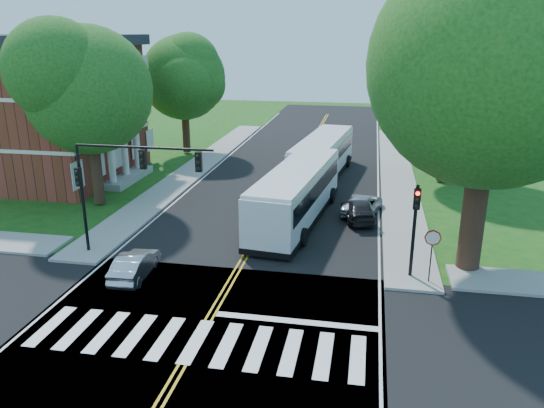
% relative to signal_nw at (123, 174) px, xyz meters
% --- Properties ---
extents(ground, '(140.00, 140.00, 0.00)m').
position_rel_signal_nw_xyz_m(ground, '(5.86, -6.43, -4.38)').
color(ground, '#134F15').
rests_on(ground, ground).
extents(road, '(14.00, 96.00, 0.01)m').
position_rel_signal_nw_xyz_m(road, '(5.86, 11.57, -4.37)').
color(road, black).
rests_on(road, ground).
extents(cross_road, '(60.00, 12.00, 0.01)m').
position_rel_signal_nw_xyz_m(cross_road, '(5.86, -6.43, -4.37)').
color(cross_road, black).
rests_on(cross_road, ground).
extents(center_line, '(0.36, 70.00, 0.01)m').
position_rel_signal_nw_xyz_m(center_line, '(5.86, 15.57, -4.36)').
color(center_line, gold).
rests_on(center_line, road).
extents(edge_line_w, '(0.12, 70.00, 0.01)m').
position_rel_signal_nw_xyz_m(edge_line_w, '(-0.94, 15.57, -4.36)').
color(edge_line_w, silver).
rests_on(edge_line_w, road).
extents(edge_line_e, '(0.12, 70.00, 0.01)m').
position_rel_signal_nw_xyz_m(edge_line_e, '(12.66, 15.57, -4.36)').
color(edge_line_e, silver).
rests_on(edge_line_e, road).
extents(crosswalk, '(12.60, 3.00, 0.01)m').
position_rel_signal_nw_xyz_m(crosswalk, '(5.86, -6.93, -4.36)').
color(crosswalk, silver).
rests_on(crosswalk, road).
extents(stop_bar, '(6.60, 0.40, 0.01)m').
position_rel_signal_nw_xyz_m(stop_bar, '(9.36, -4.83, -4.36)').
color(stop_bar, silver).
rests_on(stop_bar, road).
extents(sidewalk_nw, '(2.60, 40.00, 0.15)m').
position_rel_signal_nw_xyz_m(sidewalk_nw, '(-2.44, 18.57, -4.30)').
color(sidewalk_nw, gray).
rests_on(sidewalk_nw, ground).
extents(sidewalk_ne, '(2.60, 40.00, 0.15)m').
position_rel_signal_nw_xyz_m(sidewalk_ne, '(14.16, 18.57, -4.30)').
color(sidewalk_ne, gray).
rests_on(sidewalk_ne, ground).
extents(tree_ne_big, '(10.80, 10.80, 14.91)m').
position_rel_signal_nw_xyz_m(tree_ne_big, '(16.86, 1.57, 5.24)').
color(tree_ne_big, '#331C14').
rests_on(tree_ne_big, ground).
extents(tree_west_near, '(8.00, 8.00, 11.40)m').
position_rel_signal_nw_xyz_m(tree_west_near, '(-5.64, 7.57, 3.15)').
color(tree_west_near, '#331C14').
rests_on(tree_west_near, ground).
extents(tree_west_far, '(7.60, 7.60, 10.67)m').
position_rel_signal_nw_xyz_m(tree_west_far, '(-5.14, 23.57, 2.62)').
color(tree_west_far, '#331C14').
rests_on(tree_west_far, ground).
extents(tree_east_mid, '(8.40, 8.40, 11.93)m').
position_rel_signal_nw_xyz_m(tree_east_mid, '(17.36, 17.57, 3.48)').
color(tree_east_mid, '#331C14').
rests_on(tree_east_mid, ground).
extents(tree_east_far, '(7.20, 7.20, 10.34)m').
position_rel_signal_nw_xyz_m(tree_east_far, '(18.36, 33.57, 2.48)').
color(tree_east_far, '#331C14').
rests_on(tree_east_far, ground).
extents(brick_building, '(20.00, 13.00, 10.80)m').
position_rel_signal_nw_xyz_m(brick_building, '(-16.10, 13.57, 1.04)').
color(brick_building, brown).
rests_on(brick_building, ground).
extents(signal_nw, '(7.15, 0.46, 5.66)m').
position_rel_signal_nw_xyz_m(signal_nw, '(0.00, 0.00, 0.00)').
color(signal_nw, black).
rests_on(signal_nw, ground).
extents(signal_ne, '(0.30, 0.46, 4.40)m').
position_rel_signal_nw_xyz_m(signal_ne, '(14.06, 0.01, -1.41)').
color(signal_ne, black).
rests_on(signal_ne, ground).
extents(stop_sign, '(0.76, 0.08, 2.53)m').
position_rel_signal_nw_xyz_m(stop_sign, '(14.86, -0.45, -2.35)').
color(stop_sign, black).
rests_on(stop_sign, ground).
extents(bus_lead, '(4.21, 12.89, 3.28)m').
position_rel_signal_nw_xyz_m(bus_lead, '(7.67, 6.97, -2.64)').
color(bus_lead, silver).
rests_on(bus_lead, road).
extents(bus_follow, '(4.15, 12.61, 3.20)m').
position_rel_signal_nw_xyz_m(bus_follow, '(8.26, 17.26, -2.68)').
color(bus_follow, silver).
rests_on(bus_follow, road).
extents(hatchback, '(1.49, 3.76, 1.22)m').
position_rel_signal_nw_xyz_m(hatchback, '(1.31, -2.20, -3.76)').
color(hatchback, '#A6A8AD').
rests_on(hatchback, road).
extents(suv, '(2.84, 4.62, 1.20)m').
position_rel_signal_nw_xyz_m(suv, '(11.60, 9.05, -3.77)').
color(suv, '#A6A7AD').
rests_on(suv, road).
extents(dark_sedan, '(2.49, 4.48, 1.23)m').
position_rel_signal_nw_xyz_m(dark_sedan, '(11.39, 7.84, -3.75)').
color(dark_sedan, black).
rests_on(dark_sedan, road).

